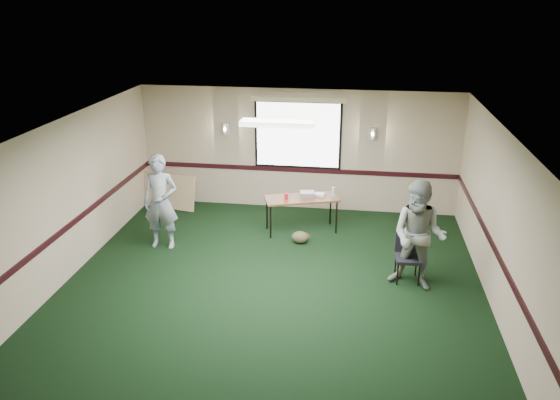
# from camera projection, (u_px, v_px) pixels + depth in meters

# --- Properties ---
(ground) EXTENTS (8.00, 8.00, 0.00)m
(ground) POSITION_uv_depth(u_px,v_px,m) (268.00, 298.00, 8.80)
(ground) COLOR black
(ground) RESTS_ON ground
(room_shell) EXTENTS (8.00, 8.02, 8.00)m
(room_shell) POSITION_uv_depth(u_px,v_px,m) (286.00, 165.00, 10.20)
(room_shell) COLOR tan
(room_shell) RESTS_ON ground
(folding_table) EXTENTS (1.58, 1.02, 0.73)m
(folding_table) POSITION_uv_depth(u_px,v_px,m) (302.00, 200.00, 11.01)
(folding_table) COLOR #4E2816
(folding_table) RESTS_ON ground
(projector) EXTENTS (0.32, 0.28, 0.09)m
(projector) POSITION_uv_depth(u_px,v_px,m) (307.00, 194.00, 11.04)
(projector) COLOR gray
(projector) RESTS_ON folding_table
(game_console) EXTENTS (0.21, 0.17, 0.05)m
(game_console) POSITION_uv_depth(u_px,v_px,m) (320.00, 194.00, 11.09)
(game_console) COLOR silver
(game_console) RESTS_ON folding_table
(red_cup) EXTENTS (0.08, 0.08, 0.12)m
(red_cup) POSITION_uv_depth(u_px,v_px,m) (286.00, 196.00, 10.89)
(red_cup) COLOR red
(red_cup) RESTS_ON folding_table
(water_bottle) EXTENTS (0.06, 0.06, 0.19)m
(water_bottle) POSITION_uv_depth(u_px,v_px,m) (333.00, 192.00, 11.03)
(water_bottle) COLOR #99CAFB
(water_bottle) RESTS_ON folding_table
(duffel_bag) EXTENTS (0.39, 0.33, 0.24)m
(duffel_bag) POSITION_uv_depth(u_px,v_px,m) (300.00, 237.00, 10.68)
(duffel_bag) COLOR #413725
(duffel_bag) RESTS_ON ground
(cable_coil) EXTENTS (0.33, 0.33, 0.02)m
(cable_coil) POSITION_uv_depth(u_px,v_px,m) (302.00, 236.00, 11.01)
(cable_coil) COLOR red
(cable_coil) RESTS_ON ground
(folded_table) EXTENTS (1.55, 0.54, 0.78)m
(folded_table) POSITION_uv_depth(u_px,v_px,m) (164.00, 191.00, 12.38)
(folded_table) COLOR tan
(folded_table) RESTS_ON ground
(conference_chair) EXTENTS (0.44, 0.46, 0.86)m
(conference_chair) POSITION_uv_depth(u_px,v_px,m) (408.00, 252.00, 9.24)
(conference_chair) COLOR black
(conference_chair) RESTS_ON ground
(person_left) EXTENTS (0.68, 0.45, 1.83)m
(person_left) POSITION_uv_depth(u_px,v_px,m) (161.00, 202.00, 10.27)
(person_left) COLOR #47629C
(person_left) RESTS_ON ground
(person_right) EXTENTS (1.08, 0.95, 1.85)m
(person_right) POSITION_uv_depth(u_px,v_px,m) (419.00, 236.00, 8.83)
(person_right) COLOR #6888A1
(person_right) RESTS_ON ground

